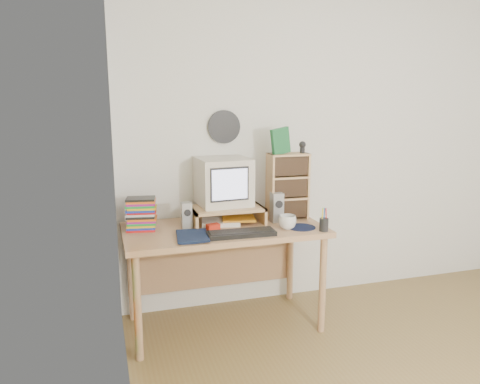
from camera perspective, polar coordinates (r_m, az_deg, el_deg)
back_wall at (r=3.93m, az=11.25°, el=5.46°), size 3.50×0.00×3.50m
left_wall at (r=1.75m, az=-13.31°, el=-2.38°), size 0.00×3.50×3.50m
curtain at (r=2.24m, az=-12.99°, el=-1.89°), size 0.00×2.20×2.20m
wall_disc at (r=3.56m, az=-1.96°, el=7.94°), size 0.25×0.02×0.25m
desk at (r=3.41m, az=-2.24°, el=-6.19°), size 1.40×0.70×0.75m
monitor_riser at (r=3.40m, az=-1.62°, el=-2.26°), size 0.52×0.30×0.12m
crt_monitor at (r=3.40m, az=-1.87°, el=1.18°), size 0.39×0.39×0.35m
speaker_left at (r=3.28m, az=-6.54°, el=-2.85°), size 0.07×0.07×0.19m
speaker_right at (r=3.43m, az=4.50°, el=-1.87°), size 0.08×0.08×0.22m
keyboard at (r=3.11m, az=0.15°, el=-5.07°), size 0.46×0.17×0.03m
dvd_stack at (r=3.28m, az=-11.90°, el=-2.23°), size 0.21×0.17×0.27m
cd_rack at (r=3.52m, az=5.85°, el=0.71°), size 0.30×0.17×0.49m
mug at (r=3.27m, az=5.79°, el=-3.69°), size 0.14×0.14×0.10m
diary at (r=3.07m, az=-7.73°, el=-5.22°), size 0.27×0.22×0.05m
mousepad at (r=3.33m, az=7.47°, el=-4.28°), size 0.25×0.25×0.00m
pen_cup at (r=3.26m, az=10.20°, el=-3.64°), size 0.07×0.07×0.12m
papers at (r=3.40m, az=-1.56°, el=-3.55°), size 0.31×0.25×0.04m
red_box at (r=3.24m, az=-3.30°, el=-4.30°), size 0.10×0.07×0.04m
game_box at (r=3.43m, az=4.96°, el=6.21°), size 0.15×0.07×0.19m
webcam at (r=3.52m, az=7.61°, el=5.46°), size 0.05×0.05×0.09m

